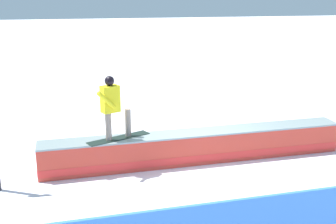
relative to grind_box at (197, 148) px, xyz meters
The scene contains 3 objects.
ground_plane 0.35m from the grind_box, ahead, with size 120.00×120.00×0.00m, color white.
grind_box is the anchor object (origin of this frame).
snowboarder 2.40m from the grind_box, ahead, with size 1.53×0.87×1.51m.
Camera 1 is at (2.83, 9.23, 4.07)m, focal length 44.23 mm.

